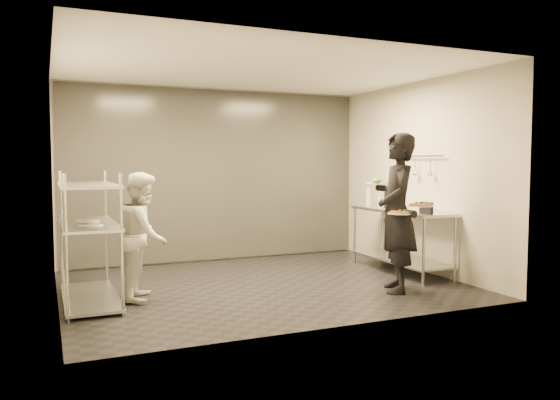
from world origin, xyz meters
name	(u,v)px	position (x,y,z in m)	size (l,w,h in m)	color
room_shell	(234,176)	(0.00, 1.18, 1.40)	(5.00, 4.00, 2.80)	black
pass_rack	(89,236)	(-2.15, 0.00, 0.77)	(0.60, 1.60, 1.50)	#AEB0B5
prep_counter	(401,229)	(2.18, 0.00, 0.63)	(0.60, 1.80, 0.92)	#AEB0B5
utensil_rail	(416,167)	(2.43, 0.00, 1.55)	(0.07, 1.20, 0.31)	#AEB0B5
waiter	(397,213)	(1.40, -0.99, 0.99)	(0.72, 0.47, 1.97)	black
chef	(143,236)	(-1.55, -0.10, 0.75)	(0.73, 0.57, 1.49)	silver
pizza_plate_near	(400,213)	(1.30, -1.20, 1.01)	(0.29, 0.29, 0.05)	silver
pizza_plate_far	(421,205)	(1.59, -1.21, 1.09)	(0.31, 0.31, 0.05)	silver
salad_plate	(377,182)	(1.28, -0.71, 1.36)	(0.28, 0.28, 0.07)	silver
pos_monitor	(426,208)	(2.06, -0.72, 1.00)	(0.04, 0.22, 0.16)	black
bottle_green	(368,197)	(2.13, 0.80, 1.06)	(0.08, 0.08, 0.29)	gray
bottle_clear	(380,201)	(2.16, 0.53, 1.02)	(0.06, 0.06, 0.19)	gray
bottle_dark	(386,200)	(2.13, 0.31, 1.04)	(0.07, 0.07, 0.25)	black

